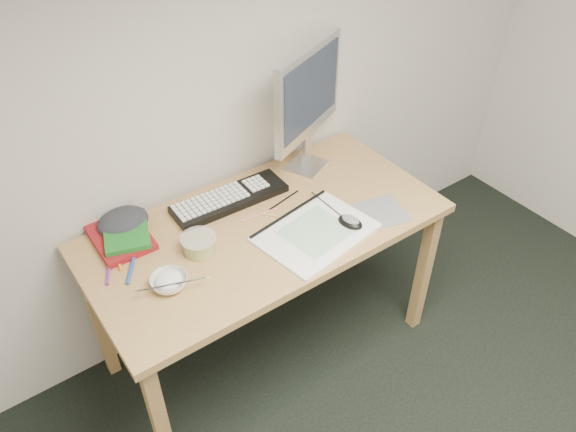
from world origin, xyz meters
The scene contains 18 objects.
desk centered at (-0.08, 1.43, 0.67)m, with size 1.40×0.70×0.75m.
mousepad centered at (0.33, 1.22, 0.75)m, with size 0.20×0.18×0.00m, color gray.
sketchpad centered at (0.05, 1.27, 0.76)m, with size 0.43×0.30×0.01m, color white.
keyboard centered at (-0.12, 1.63, 0.76)m, with size 0.48×0.15×0.03m, color black.
monitor centered at (0.29, 1.66, 1.09)m, with size 0.45×0.22×0.55m.
mouse centered at (0.18, 1.23, 0.78)m, with size 0.07×0.11×0.04m, color black.
rice_bowl centered at (-0.53, 1.35, 0.77)m, with size 0.13×0.13×0.04m, color white.
chopsticks centered at (-0.53, 1.31, 0.79)m, with size 0.02×0.02×0.24m, color #A8A8AB.
fruit_tub centered at (-0.36, 1.45, 0.78)m, with size 0.13×0.13×0.06m, color #E0B54F.
book_red centered at (-0.57, 1.67, 0.76)m, with size 0.19×0.26×0.03m, color maroon.
book_green centered at (-0.55, 1.66, 0.79)m, with size 0.16×0.22×0.02m, color #1A6820.
cloth_lump centered at (-0.53, 1.72, 0.78)m, with size 0.16×0.14×0.07m, color #222529.
pencil_pink centered at (-0.06, 1.49, 0.75)m, with size 0.01×0.01×0.17m, color pink.
pencil_tan centered at (-0.01, 1.43, 0.75)m, with size 0.01×0.01×0.18m, color tan.
pencil_black centered at (0.07, 1.51, 0.75)m, with size 0.01×0.01×0.17m, color black.
marker_blue centered at (-0.60, 1.50, 0.76)m, with size 0.01×0.01×0.14m, color #1F4BA8.
marker_orange centered at (-0.62, 1.57, 0.76)m, with size 0.01×0.01×0.12m, color orange.
marker_purple centered at (-0.68, 1.53, 0.76)m, with size 0.01×0.01×0.13m, color #6E268B.
Camera 1 is at (-0.97, 0.03, 2.16)m, focal length 35.00 mm.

